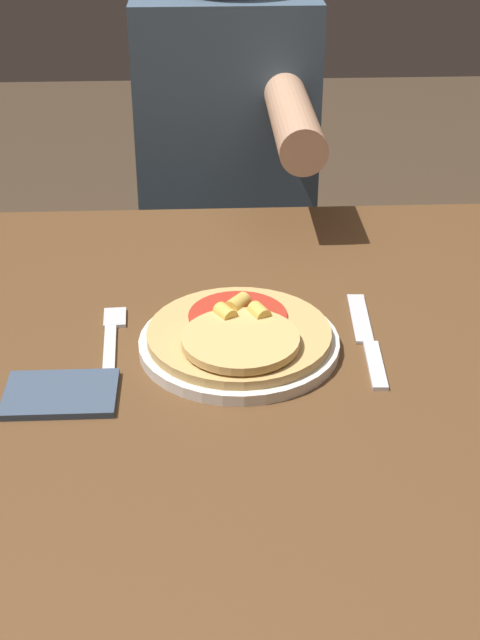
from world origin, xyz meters
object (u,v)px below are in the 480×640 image
object	(u,v)px
knife	(367,340)
person_diner	(228,179)
fork	(112,339)
pizza	(240,334)
plate	(240,344)
dining_table	(240,430)

from	to	relation	value
knife	person_diner	world-z (taller)	person_diner
fork	person_diner	world-z (taller)	person_diner
fork	pizza	bearing A→B (deg)	-11.31
fork	knife	bearing A→B (deg)	-3.23
plate	person_diner	world-z (taller)	person_diner
plate	pizza	size ratio (longest dim) A/B	1.09
pizza	person_diner	xyz separation A→B (m)	(0.01, 0.69, -0.07)
dining_table	person_diner	bearing A→B (deg)	89.20
person_diner	plate	bearing A→B (deg)	-90.73
person_diner	pizza	bearing A→B (deg)	-90.72
dining_table	plate	size ratio (longest dim) A/B	4.46
pizza	fork	bearing A→B (deg)	168.69
knife	plate	bearing A→B (deg)	-176.84
knife	fork	bearing A→B (deg)	176.77
fork	person_diner	size ratio (longest dim) A/B	0.15
knife	person_diner	bearing A→B (deg)	102.36
plate	fork	world-z (taller)	plate
plate	knife	xyz separation A→B (m)	(0.16, 0.01, -0.00)
pizza	knife	xyz separation A→B (m)	(0.16, 0.01, -0.02)
knife	pizza	bearing A→B (deg)	-175.00
pizza	person_diner	size ratio (longest dim) A/B	0.18
dining_table	pizza	size ratio (longest dim) A/B	4.87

